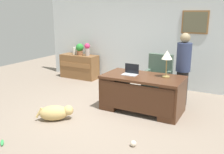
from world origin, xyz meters
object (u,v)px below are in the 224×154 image
at_px(vase_with_flowers, 87,49).
at_px(dog_toy_bone, 2,143).
at_px(vase_empty, 75,51).
at_px(dog_toy_ball, 133,144).
at_px(person_standing, 183,69).
at_px(desk_lamp, 167,56).
at_px(armchair, 158,79).
at_px(desk, 142,92).
at_px(laptop, 131,72).
at_px(credenza, 79,66).
at_px(dog_lying, 56,113).
at_px(potted_plant, 80,49).

relative_size(vase_with_flowers, dog_toy_bone, 1.97).
distance_m(vase_empty, dog_toy_ball, 4.69).
distance_m(person_standing, vase_with_flowers, 3.26).
relative_size(desk_lamp, dog_toy_bone, 2.85).
bearing_deg(dog_toy_ball, vase_with_flowers, 133.42).
bearing_deg(armchair, vase_empty, 167.98).
distance_m(desk, laptop, 0.50).
height_order(desk, person_standing, person_standing).
height_order(armchair, dog_toy_ball, armchair).
distance_m(credenza, dog_toy_bone, 4.28).
height_order(credenza, person_standing, person_standing).
height_order(dog_lying, desk_lamp, desk_lamp).
height_order(desk_lamp, dog_toy_bone, desk_lamp).
xyz_separation_m(person_standing, dog_toy_bone, (-2.10, -3.19, -0.82)).
height_order(credenza, dog_toy_ball, credenza).
distance_m(laptop, potted_plant, 2.98).
relative_size(laptop, potted_plant, 0.89).
height_order(dog_lying, dog_toy_bone, dog_lying).
relative_size(dog_lying, vase_empty, 2.80).
distance_m(armchair, vase_empty, 3.09).
distance_m(desk, dog_toy_ball, 1.57).
distance_m(dog_lying, vase_empty, 3.44).
xyz_separation_m(person_standing, vase_with_flowers, (-3.14, 0.85, 0.12)).
bearing_deg(person_standing, vase_empty, 166.78).
xyz_separation_m(person_standing, vase_empty, (-3.63, 0.85, 0.02)).
bearing_deg(desk_lamp, laptop, -169.19).
bearing_deg(dog_lying, dog_toy_ball, -6.26).
xyz_separation_m(armchair, vase_with_flowers, (-2.51, 0.64, 0.49)).
distance_m(potted_plant, dog_toy_bone, 4.36).
relative_size(desk_lamp, potted_plant, 1.55).
height_order(credenza, vase_empty, vase_empty).
bearing_deg(credenza, potted_plant, 2.45).
bearing_deg(dog_toy_bone, dog_toy_ball, 26.49).
distance_m(dog_lying, desk_lamp, 2.49).
bearing_deg(vase_with_flowers, potted_plant, 180.00).
bearing_deg(vase_empty, potted_plant, 0.00).
bearing_deg(vase_with_flowers, person_standing, -15.19).
bearing_deg(potted_plant, laptop, -33.03).
xyz_separation_m(potted_plant, dog_toy_ball, (3.22, -3.10, -0.90)).
height_order(laptop, dog_toy_bone, laptop).
distance_m(vase_with_flowers, potted_plant, 0.29).
relative_size(dog_lying, vase_with_flowers, 1.68).
bearing_deg(armchair, vase_with_flowers, 165.72).
xyz_separation_m(desk, armchair, (0.02, 1.00, 0.07)).
bearing_deg(vase_with_flowers, desk, -33.36).
height_order(laptop, potted_plant, potted_plant).
relative_size(person_standing, dog_toy_ball, 16.61).
bearing_deg(dog_toy_bone, dog_lying, 82.53).
xyz_separation_m(credenza, vase_empty, (-0.17, 0.00, 0.49)).
bearing_deg(dog_toy_ball, credenza, 136.37).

